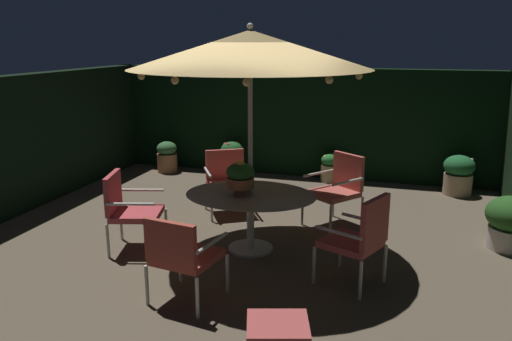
{
  "coord_description": "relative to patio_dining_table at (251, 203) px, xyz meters",
  "views": [
    {
      "loc": [
        1.94,
        -5.71,
        2.53
      ],
      "look_at": [
        0.16,
        0.2,
        0.95
      ],
      "focal_mm": 36.14,
      "sensor_mm": 36.0,
      "label": 1
    }
  ],
  "objects": [
    {
      "name": "patio_chair_east",
      "position": [
        -0.76,
        1.28,
        -0.07
      ],
      "size": [
        0.85,
        0.83,
        0.92
      ],
      "color": "beige",
      "rests_on": "ground_plane"
    },
    {
      "name": "patio_chair_northeast",
      "position": [
        0.9,
        1.2,
        -0.03
      ],
      "size": [
        0.84,
        0.85,
        0.99
      ],
      "color": "beige",
      "rests_on": "ground_plane"
    },
    {
      "name": "potted_plant_back_left",
      "position": [
        -2.72,
        3.22,
        -0.29
      ],
      "size": [
        0.39,
        0.39,
        0.6
      ],
      "color": "#9E6946",
      "rests_on": "ground_plane"
    },
    {
      "name": "centerpiece_planter",
      "position": [
        -0.09,
        -0.1,
        0.36
      ],
      "size": [
        0.34,
        0.34,
        0.43
      ],
      "color": "#AF614B",
      "rests_on": "patio_dining_table"
    },
    {
      "name": "hedge_backdrop_rear",
      "position": [
        -0.16,
        3.79,
        0.41
      ],
      "size": [
        7.58,
        0.3,
        2.02
      ],
      "primitive_type": "cube",
      "color": "black",
      "rests_on": "ground_plane"
    },
    {
      "name": "patio_chair_south",
      "position": [
        -0.24,
        -1.47,
        -0.07
      ],
      "size": [
        0.7,
        0.69,
        0.91
      ],
      "color": "silver",
      "rests_on": "ground_plane"
    },
    {
      "name": "potted_plant_right_far",
      "position": [
        2.62,
        3.24,
        -0.25
      ],
      "size": [
        0.5,
        0.5,
        0.67
      ],
      "color": "tan",
      "rests_on": "ground_plane"
    },
    {
      "name": "ground_plane",
      "position": [
        -0.16,
        0.03,
        -0.61
      ],
      "size": [
        7.58,
        7.82,
        0.02
      ],
      "primitive_type": "cube",
      "color": "brown"
    },
    {
      "name": "patio_umbrella",
      "position": [
        0.0,
        -0.0,
        1.81
      ],
      "size": [
        2.78,
        2.78,
        2.71
      ],
      "color": "silver",
      "rests_on": "ground_plane"
    },
    {
      "name": "ottoman_footrest",
      "position": [
        0.9,
        -2.16,
        -0.28
      ],
      "size": [
        0.6,
        0.56,
        0.37
      ],
      "color": "silver",
      "rests_on": "ground_plane"
    },
    {
      "name": "potted_plant_left_far",
      "position": [
        -1.41,
        3.34,
        -0.24
      ],
      "size": [
        0.42,
        0.42,
        0.65
      ],
      "color": "tan",
      "rests_on": "ground_plane"
    },
    {
      "name": "patio_chair_southeast",
      "position": [
        -1.44,
        -0.4,
        -0.05
      ],
      "size": [
        0.75,
        0.75,
        0.96
      ],
      "color": "beige",
      "rests_on": "ground_plane"
    },
    {
      "name": "potted_plant_left_near",
      "position": [
        3.07,
        0.96,
        -0.24
      ],
      "size": [
        0.63,
        0.63,
        0.67
      ],
      "color": "beige",
      "rests_on": "ground_plane"
    },
    {
      "name": "potted_plant_front_corner",
      "position": [
        0.46,
        3.42,
        -0.32
      ],
      "size": [
        0.34,
        0.34,
        0.53
      ],
      "color": "tan",
      "rests_on": "ground_plane"
    },
    {
      "name": "patio_chair_north",
      "position": [
        1.37,
        -0.6,
        -0.04
      ],
      "size": [
        0.75,
        0.74,
        1.0
      ],
      "color": "silver",
      "rests_on": "ground_plane"
    },
    {
      "name": "patio_dining_table",
      "position": [
        0.0,
        0.0,
        0.0
      ],
      "size": [
        1.6,
        1.29,
        0.72
      ],
      "color": "silver",
      "rests_on": "ground_plane"
    }
  ]
}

